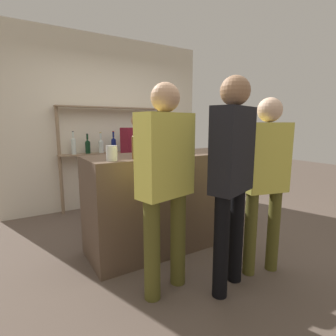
{
  "coord_description": "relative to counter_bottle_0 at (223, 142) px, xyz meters",
  "views": [
    {
      "loc": [
        -1.5,
        -2.47,
        1.4
      ],
      "look_at": [
        0.0,
        0.0,
        0.91
      ],
      "focal_mm": 28.0,
      "sensor_mm": 36.0,
      "label": 1
    }
  ],
  "objects": [
    {
      "name": "bar_counter",
      "position": [
        -0.63,
        0.19,
        -0.66
      ],
      "size": [
        1.81,
        0.66,
        1.07
      ],
      "primitive_type": "cube",
      "color": "brown",
      "rests_on": "ground_plane"
    },
    {
      "name": "counter_bottle_2",
      "position": [
        0.1,
        0.15,
        0.01
      ],
      "size": [
        0.07,
        0.07,
        0.33
      ],
      "color": "black",
      "rests_on": "bar_counter"
    },
    {
      "name": "cork_jar",
      "position": [
        -1.35,
        -0.01,
        -0.06
      ],
      "size": [
        0.1,
        0.1,
        0.14
      ],
      "color": "silver",
      "rests_on": "bar_counter"
    },
    {
      "name": "ground_plane",
      "position": [
        -0.63,
        0.19,
        -1.19
      ],
      "size": [
        16.0,
        16.0,
        0.0
      ],
      "primitive_type": "plane",
      "color": "brown"
    },
    {
      "name": "back_shelf",
      "position": [
        -0.63,
        1.94,
        -0.1
      ],
      "size": [
        1.77,
        0.18,
        1.67
      ],
      "color": "#897056",
      "rests_on": "ground_plane"
    },
    {
      "name": "counter_bottle_1",
      "position": [
        -1.12,
        -0.02,
        0.01
      ],
      "size": [
        0.07,
        0.07,
        0.34
      ],
      "color": "brown",
      "rests_on": "bar_counter"
    },
    {
      "name": "customer_center",
      "position": [
        -0.62,
        -0.78,
        -0.15
      ],
      "size": [
        0.48,
        0.33,
        1.76
      ],
      "rotation": [
        0.0,
        0.0,
        1.92
      ],
      "color": "black",
      "rests_on": "ground_plane"
    },
    {
      "name": "server_behind_counter",
      "position": [
        -0.51,
        1.21,
        -0.3
      ],
      "size": [
        0.51,
        0.29,
        1.54
      ],
      "rotation": [
        0.0,
        0.0,
        -1.41
      ],
      "color": "black",
      "rests_on": "ground_plane"
    },
    {
      "name": "customer_left",
      "position": [
        -1.1,
        -0.53,
        -0.19
      ],
      "size": [
        0.5,
        0.31,
        1.71
      ],
      "rotation": [
        0.0,
        0.0,
        1.8
      ],
      "color": "brown",
      "rests_on": "ground_plane"
    },
    {
      "name": "ice_bucket",
      "position": [
        -0.85,
        0.16,
        -0.01
      ],
      "size": [
        0.23,
        0.23,
        0.23
      ],
      "color": "black",
      "rests_on": "bar_counter"
    },
    {
      "name": "customer_right",
      "position": [
        -0.18,
        -0.76,
        -0.23
      ],
      "size": [
        0.43,
        0.27,
        1.62
      ],
      "rotation": [
        0.0,
        0.0,
        1.33
      ],
      "color": "brown",
      "rests_on": "ground_plane"
    },
    {
      "name": "back_wall",
      "position": [
        -0.63,
        2.12,
        0.21
      ],
      "size": [
        3.41,
        0.12,
        2.8
      ],
      "primitive_type": "cube",
      "color": "beige",
      "rests_on": "ground_plane"
    },
    {
      "name": "counter_bottle_0",
      "position": [
        0.0,
        0.0,
        0.0
      ],
      "size": [
        0.08,
        0.08,
        0.33
      ],
      "color": "brown",
      "rests_on": "bar_counter"
    }
  ]
}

